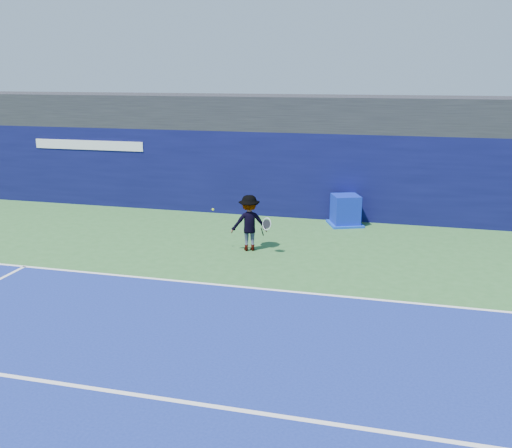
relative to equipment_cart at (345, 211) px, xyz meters
name	(u,v)px	position (x,y,z in m)	size (l,w,h in m)	color
ground	(150,337)	(-2.83, -9.50, -0.47)	(80.00, 80.00, 0.00)	#31682E
baseline	(202,283)	(-2.83, -6.50, -0.46)	(24.00, 0.10, 0.01)	white
service_line	(98,389)	(-2.83, -11.50, -0.46)	(24.00, 0.10, 0.01)	white
stadium_band	(277,112)	(-2.83, 2.00, 3.13)	(36.00, 3.00, 1.20)	black
back_wall_assembly	(271,173)	(-2.83, 1.00, 1.03)	(36.00, 1.03, 3.00)	#0A0C3B
equipment_cart	(345,211)	(0.00, 0.00, 0.00)	(1.39, 1.39, 1.03)	#0B1CA1
tennis_player	(249,223)	(-2.41, -3.55, 0.35)	(1.34, 0.94, 1.63)	white
tennis_ball	(213,210)	(-3.39, -3.90, 0.76)	(0.07, 0.07, 0.07)	#B0CF17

